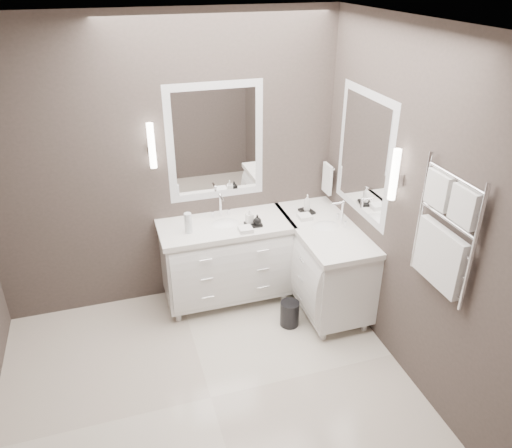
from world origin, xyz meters
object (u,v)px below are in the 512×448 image
object	(u,v)px
towel_ladder	(443,237)
waste_bin	(290,313)
vanity_back	(226,257)
vanity_right	(323,259)

from	to	relation	value
towel_ladder	waste_bin	xyz separation A→B (m)	(-0.65, 1.05, -1.27)
vanity_back	waste_bin	xyz separation A→B (m)	(0.45, -0.58, -0.36)
vanity_back	vanity_right	distance (m)	0.93
towel_ladder	waste_bin	world-z (taller)	towel_ladder
waste_bin	vanity_back	bearing A→B (deg)	128.05
vanity_back	vanity_right	bearing A→B (deg)	-20.38
towel_ladder	waste_bin	bearing A→B (deg)	121.78
vanity_right	vanity_back	bearing A→B (deg)	159.62
vanity_back	vanity_right	size ratio (longest dim) A/B	1.00
vanity_back	waste_bin	world-z (taller)	vanity_back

